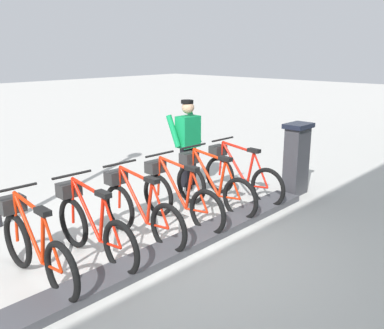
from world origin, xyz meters
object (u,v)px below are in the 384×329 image
object	(u,v)px
bike_docked_5	(34,246)
worker_near_rack	(188,142)
bike_docked_2	(178,196)
bike_docked_3	(139,210)
bike_docked_1	(211,185)
payment_kiosk	(296,158)
bike_docked_0	(239,175)
bike_docked_4	(92,226)

from	to	relation	value
bike_docked_5	worker_near_rack	distance (m)	3.67
bike_docked_5	bike_docked_2	bearing A→B (deg)	-90.00
bike_docked_5	worker_near_rack	size ratio (longest dim) A/B	1.04
bike_docked_3	bike_docked_2	bearing A→B (deg)	-90.00
bike_docked_1	worker_near_rack	distance (m)	1.20
payment_kiosk	worker_near_rack	size ratio (longest dim) A/B	0.77
bike_docked_0	bike_docked_2	size ratio (longest dim) A/B	1.00
payment_kiosk	bike_docked_2	distance (m)	2.49
payment_kiosk	bike_docked_2	bearing A→B (deg)	76.66
payment_kiosk	bike_docked_2	size ratio (longest dim) A/B	0.74
bike_docked_3	bike_docked_5	distance (m)	1.51
bike_docked_0	bike_docked_4	size ratio (longest dim) A/B	1.00
bike_docked_0	bike_docked_4	distance (m)	3.01
bike_docked_4	bike_docked_5	distance (m)	0.75
payment_kiosk	bike_docked_4	distance (m)	3.96
bike_docked_5	worker_near_rack	xyz separation A→B (m)	(0.98, -3.51, 0.48)
bike_docked_0	bike_docked_5	bearing A→B (deg)	90.00
payment_kiosk	bike_docked_3	xyz separation A→B (m)	(0.57, 3.16, -0.24)
bike_docked_2	bike_docked_1	bearing A→B (deg)	-90.00
bike_docked_3	worker_near_rack	distance (m)	2.28
bike_docked_1	bike_docked_5	size ratio (longest dim) A/B	1.00
bike_docked_5	bike_docked_4	bearing A→B (deg)	-90.00
bike_docked_0	bike_docked_1	bearing A→B (deg)	90.00
bike_docked_3	worker_near_rack	size ratio (longest dim) A/B	1.04
bike_docked_0	worker_near_rack	distance (m)	1.12
bike_docked_0	bike_docked_4	xyz separation A→B (m)	(0.00, 3.01, 0.00)
bike_docked_0	bike_docked_2	world-z (taller)	same
bike_docked_4	bike_docked_5	bearing A→B (deg)	90.00
bike_docked_2	bike_docked_3	distance (m)	0.75
bike_docked_3	bike_docked_5	xyz separation A→B (m)	(0.00, 1.51, 0.00)
bike_docked_2	bike_docked_5	xyz separation A→B (m)	(0.00, 2.26, 0.00)
bike_docked_1	bike_docked_4	bearing A→B (deg)	90.00
bike_docked_0	bike_docked_3	xyz separation A→B (m)	(0.00, 2.26, 0.00)
worker_near_rack	bike_docked_5	bearing A→B (deg)	105.55
payment_kiosk	bike_docked_5	bearing A→B (deg)	83.02
bike_docked_5	bike_docked_0	bearing A→B (deg)	-90.00
bike_docked_4	bike_docked_5	world-z (taller)	same
payment_kiosk	bike_docked_2	world-z (taller)	payment_kiosk
bike_docked_3	bike_docked_5	size ratio (longest dim) A/B	1.00
bike_docked_3	bike_docked_1	bearing A→B (deg)	-90.00
bike_docked_1	bike_docked_4	world-z (taller)	same
payment_kiosk	bike_docked_0	xyz separation A→B (m)	(0.57, 0.91, -0.24)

